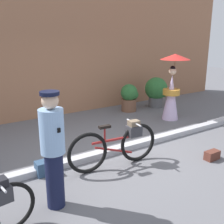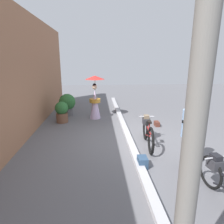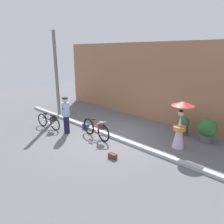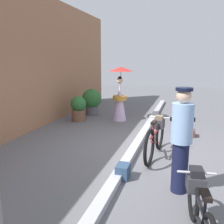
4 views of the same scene
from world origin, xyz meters
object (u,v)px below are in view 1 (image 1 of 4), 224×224
person_with_parasol (172,86)px  backpack_spare (45,168)px  person_officer (53,148)px  potted_plant_small (129,97)px  bicycle_far_side (117,144)px  potted_plant_by_door (157,91)px  backpack_on_pavement (212,155)px

person_with_parasol → backpack_spare: size_ratio=6.12×
person_officer → potted_plant_small: size_ratio=1.94×
person_with_parasol → person_officer: bearing=-153.9°
bicycle_far_side → person_officer: (-1.47, -0.56, 0.48)m
potted_plant_by_door → potted_plant_small: 1.11m
person_with_parasol → backpack_on_pavement: (-1.29, -2.47, -0.88)m
person_with_parasol → backpack_on_pavement: 2.92m
potted_plant_small → backpack_spare: 4.63m
person_officer → person_with_parasol: bearing=26.1°
backpack_spare → potted_plant_by_door: bearing=27.0°
potted_plant_small → backpack_spare: size_ratio=2.85×
person_with_parasol → potted_plant_small: person_with_parasol is taller
person_with_parasol → backpack_on_pavement: person_with_parasol is taller
backpack_spare → person_officer: bearing=-100.8°
person_officer → bicycle_far_side: bearing=21.0°
bicycle_far_side → person_with_parasol: bearing=28.4°
person_with_parasol → potted_plant_by_door: 1.50m
potted_plant_by_door → backpack_spare: 5.55m
person_with_parasol → bicycle_far_side: bearing=-151.6°
bicycle_far_side → potted_plant_small: 3.95m
person_officer → backpack_on_pavement: 3.33m
potted_plant_small → backpack_on_pavement: potted_plant_small is taller
potted_plant_by_door → potted_plant_small: bearing=175.9°
backpack_spare → person_with_parasol: bearing=15.7°
backpack_spare → potted_plant_small: bearing=34.2°
person_with_parasol → backpack_spare: bearing=-164.3°
potted_plant_by_door → person_with_parasol: bearing=-115.3°
person_officer → backpack_spare: person_officer is taller
bicycle_far_side → person_officer: bearing=-159.0°
backpack_spare → bicycle_far_side: bearing=-18.4°
potted_plant_by_door → potted_plant_small: size_ratio=1.16×
bicycle_far_side → backpack_spare: bicycle_far_side is taller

